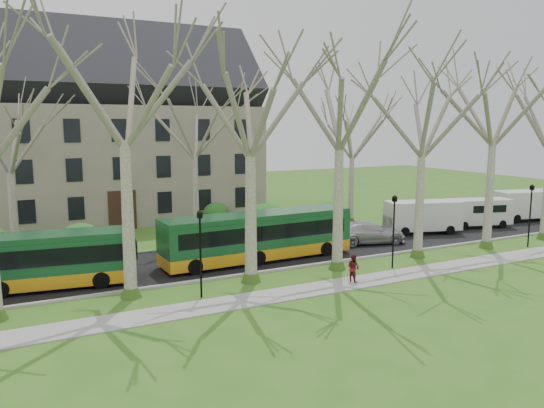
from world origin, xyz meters
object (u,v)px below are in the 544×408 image
Objects in this scene: bus_follow at (258,236)px; van_b at (478,213)px; pedestrian_b at (353,268)px; sedan at (368,232)px; bus_lead at (14,262)px; van_a at (423,217)px; van_c at (528,205)px.

van_b is at bearing 1.91° from bus_follow.
sedan is at bearing -54.16° from pedestrian_b.
bus_lead is 2.22× the size of van_b.
van_b is (34.47, 1.34, -0.31)m from bus_lead.
bus_follow reaches higher than van_a.
van_a is (5.95, 0.96, 0.47)m from sedan.
van_c is at bearing 17.95° from van_a.
pedestrian_b is at bearing 152.43° from sedan.
van_c reaches higher than pedestrian_b.
pedestrian_b is at bearing -70.14° from bus_follow.
bus_lead is 34.50m from van_b.
van_b is 0.89× the size of van_c.
sedan is (22.75, 0.59, -0.70)m from bus_lead.
van_b reaches higher than sedan.
van_b is (11.72, 0.75, 0.38)m from sedan.
sedan is 6.05m from van_a.
sedan is 0.94× the size of van_a.
pedestrian_b is at bearing -140.77° from van_b.
sedan is 0.90× the size of van_c.
bus_follow reaches higher than van_b.
van_c is at bearing 18.24° from van_b.
van_c is (40.93, 1.64, -0.17)m from bus_lead.
pedestrian_b is (16.34, -6.57, -0.72)m from bus_lead.
bus_follow is 2.05× the size of van_c.
bus_follow is at bearing 9.59° from pedestrian_b.
van_c reaches higher than van_a.
van_a is at bearing -166.48° from van_b.
bus_follow is at bearing 6.99° from bus_lead.
pedestrian_b is (-24.58, -8.21, -0.55)m from van_c.
van_b is at bearing -72.08° from sedan.
bus_lead is 28.74m from van_a.
sedan is 1.01× the size of van_b.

